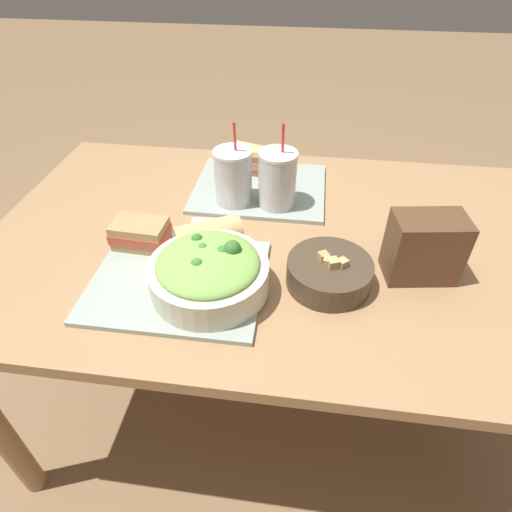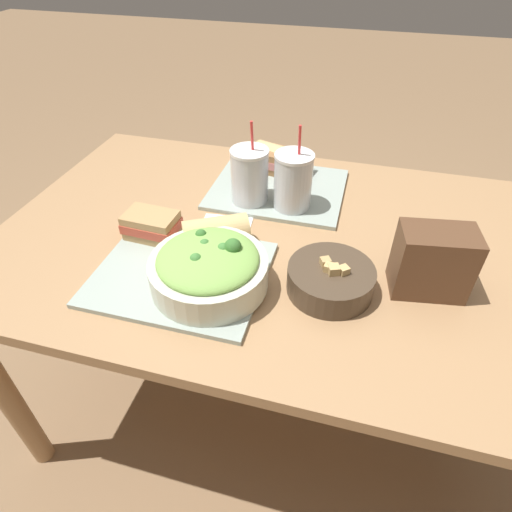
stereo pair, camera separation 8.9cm
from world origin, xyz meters
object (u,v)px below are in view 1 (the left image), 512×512
(soup_bowl, at_px, (329,272))
(sandwich_near, at_px, (141,234))
(drink_cup_red, at_px, (278,181))
(baguette_near, at_px, (209,235))
(sandwich_far, at_px, (264,162))
(chip_bag, at_px, (424,248))
(drink_cup_dark, at_px, (233,178))
(baguette_far, at_px, (254,156))
(napkin_folded, at_px, (215,228))
(salad_bowl, at_px, (209,272))

(soup_bowl, bearing_deg, sandwich_near, 171.71)
(drink_cup_red, bearing_deg, baguette_near, -123.32)
(soup_bowl, bearing_deg, sandwich_far, 113.13)
(soup_bowl, relative_size, drink_cup_red, 0.80)
(chip_bag, bearing_deg, soup_bowl, -172.37)
(drink_cup_dark, bearing_deg, drink_cup_red, 0.00)
(baguette_far, relative_size, drink_cup_dark, 0.66)
(drink_cup_red, distance_m, napkin_folded, 0.21)
(drink_cup_dark, bearing_deg, baguette_near, -95.36)
(drink_cup_dark, xyz_separation_m, chip_bag, (0.47, -0.23, -0.01))
(baguette_far, bearing_deg, drink_cup_dark, -168.92)
(salad_bowl, distance_m, soup_bowl, 0.26)
(sandwich_far, bearing_deg, drink_cup_red, -58.60)
(baguette_near, height_order, drink_cup_dark, drink_cup_dark)
(salad_bowl, height_order, soup_bowl, salad_bowl)
(drink_cup_dark, xyz_separation_m, napkin_folded, (-0.03, -0.12, -0.08))
(sandwich_far, distance_m, drink_cup_dark, 0.20)
(salad_bowl, xyz_separation_m, drink_cup_red, (0.11, 0.36, 0.03))
(chip_bag, bearing_deg, drink_cup_red, 137.01)
(sandwich_far, distance_m, drink_cup_red, 0.20)
(salad_bowl, relative_size, drink_cup_dark, 1.10)
(baguette_near, distance_m, chip_bag, 0.49)
(sandwich_near, height_order, napkin_folded, sandwich_near)
(salad_bowl, xyz_separation_m, sandwich_near, (-0.20, 0.13, -0.02))
(salad_bowl, relative_size, baguette_far, 1.68)
(sandwich_near, distance_m, baguette_far, 0.48)
(sandwich_near, height_order, baguette_far, baguette_far)
(salad_bowl, height_order, baguette_far, salad_bowl)
(soup_bowl, xyz_separation_m, drink_cup_dark, (-0.26, 0.29, 0.05))
(salad_bowl, xyz_separation_m, sandwich_far, (0.05, 0.54, -0.02))
(salad_bowl, distance_m, drink_cup_dark, 0.36)
(baguette_near, bearing_deg, chip_bag, -121.08)
(soup_bowl, bearing_deg, drink_cup_red, 115.84)
(chip_bag, height_order, napkin_folded, chip_bag)
(baguette_near, distance_m, sandwich_far, 0.41)
(soup_bowl, height_order, sandwich_far, soup_bowl)
(sandwich_near, bearing_deg, sandwich_far, 61.71)
(drink_cup_dark, bearing_deg, chip_bag, -26.66)
(sandwich_near, bearing_deg, baguette_far, 66.26)
(salad_bowl, bearing_deg, napkin_folded, 99.85)
(sandwich_near, xyz_separation_m, drink_cup_dark, (0.19, 0.23, 0.04))
(baguette_far, height_order, chip_bag, chip_bag)
(napkin_folded, bearing_deg, salad_bowl, -80.15)
(baguette_near, bearing_deg, drink_cup_red, -62.43)
(baguette_near, distance_m, baguette_far, 0.42)
(chip_bag, bearing_deg, napkin_folded, 158.81)
(chip_bag, bearing_deg, salad_bowl, -173.77)
(sandwich_near, bearing_deg, salad_bowl, -29.99)
(soup_bowl, xyz_separation_m, baguette_near, (-0.28, 0.08, 0.02))
(chip_bag, xyz_separation_m, napkin_folded, (-0.50, 0.11, -0.07))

